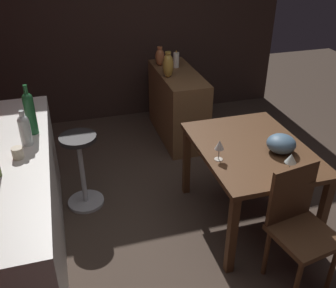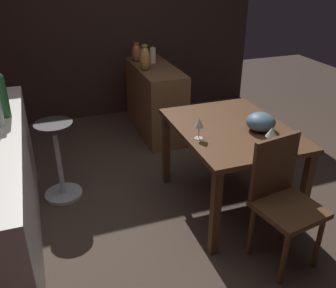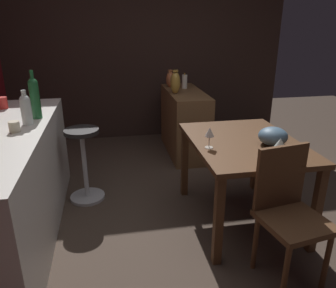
% 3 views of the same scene
% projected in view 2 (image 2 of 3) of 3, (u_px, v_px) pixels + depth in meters
% --- Properties ---
extents(ground_plane, '(9.00, 9.00, 0.00)m').
position_uv_depth(ground_plane, '(188.00, 218.00, 3.12)').
color(ground_plane, '#47382D').
extents(wall_side_right, '(0.10, 4.40, 2.60)m').
position_uv_depth(wall_side_right, '(89.00, 16.00, 4.58)').
color(wall_side_right, '#33231E').
rests_on(wall_side_right, ground_plane).
extents(dining_table, '(1.13, 0.85, 0.74)m').
position_uv_depth(dining_table, '(231.00, 138.00, 3.02)').
color(dining_table, '#56351E').
rests_on(dining_table, ground_plane).
extents(sideboard_cabinet, '(1.10, 0.44, 0.82)m').
position_uv_depth(sideboard_cabinet, '(155.00, 100.00, 4.47)').
color(sideboard_cabinet, brown).
rests_on(sideboard_cabinet, ground_plane).
extents(chair_near_window, '(0.46, 0.46, 0.91)m').
position_uv_depth(chair_near_window, '(283.00, 198.00, 2.53)').
color(chair_near_window, '#56351E').
rests_on(chair_near_window, ground_plane).
extents(bar_stool, '(0.34, 0.34, 0.72)m').
position_uv_depth(bar_stool, '(58.00, 158.00, 3.25)').
color(bar_stool, '#262323').
rests_on(bar_stool, ground_plane).
extents(wine_glass_left, '(0.08, 0.08, 0.16)m').
position_uv_depth(wine_glass_left, '(272.00, 133.00, 2.60)').
color(wine_glass_left, silver).
rests_on(wine_glass_left, dining_table).
extents(wine_glass_right, '(0.07, 0.07, 0.17)m').
position_uv_depth(wine_glass_right, '(199.00, 123.00, 2.74)').
color(wine_glass_right, silver).
rests_on(wine_glass_right, dining_table).
extents(fruit_bowl, '(0.23, 0.23, 0.14)m').
position_uv_depth(fruit_bowl, '(261.00, 122.00, 2.89)').
color(fruit_bowl, slate).
rests_on(fruit_bowl, dining_table).
extents(wine_bottle_green, '(0.08, 0.08, 0.39)m').
position_uv_depth(wine_bottle_green, '(1.00, 93.00, 2.67)').
color(wine_bottle_green, '#1E592D').
rests_on(wine_bottle_green, kitchen_counter).
extents(pillar_candle_tall, '(0.07, 0.07, 0.20)m').
position_uv_depth(pillar_candle_tall, '(153.00, 55.00, 4.41)').
color(pillar_candle_tall, white).
rests_on(pillar_candle_tall, sideboard_cabinet).
extents(vase_copper, '(0.11, 0.11, 0.23)m').
position_uv_depth(vase_copper, '(137.00, 53.00, 4.44)').
color(vase_copper, '#B26038').
rests_on(vase_copper, sideboard_cabinet).
extents(vase_brass, '(0.12, 0.12, 0.28)m').
position_uv_depth(vase_brass, '(145.00, 58.00, 4.08)').
color(vase_brass, '#B78C38').
rests_on(vase_brass, sideboard_cabinet).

